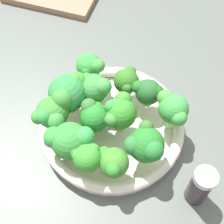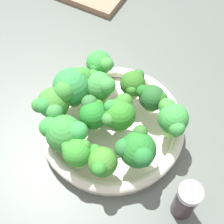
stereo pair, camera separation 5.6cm
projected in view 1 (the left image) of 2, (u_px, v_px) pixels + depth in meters
The scene contains 16 objects.
ground_plane at pixel (94, 147), 61.25cm from camera, with size 130.00×130.00×2.50cm, color #4E564F.
bowl at pixel (112, 126), 60.10cm from camera, with size 25.88×25.88×3.57cm.
broccoli_floret_0 at pixel (127, 81), 59.49cm from camera, with size 4.56×5.58×5.49cm.
broccoli_floret_1 at pixel (51, 115), 54.46cm from camera, with size 5.54×5.75×6.81cm.
broccoli_floret_2 at pixel (94, 116), 55.01cm from camera, with size 5.10×5.01×6.09cm.
broccoli_floret_3 at pixel (69, 92), 56.09cm from camera, with size 6.58×7.96×7.89cm.
broccoli_floret_4 at pixel (173, 109), 54.95cm from camera, with size 5.64×5.67×6.89cm.
broccoli_floret_5 at pixel (90, 67), 60.01cm from camera, with size 5.47×4.88×6.56cm.
broccoli_floret_6 at pixel (93, 88), 57.21cm from camera, with size 7.18×5.11×7.11cm.
broccoli_floret_7 at pixel (113, 163), 50.65cm from camera, with size 5.26×5.16×5.85cm.
broccoli_floret_8 at pixel (120, 112), 54.91cm from camera, with size 5.41×6.48×6.60cm.
broccoli_floret_9 at pixel (148, 92), 57.95cm from camera, with size 5.81×4.58×5.58cm.
broccoli_floret_10 at pixel (146, 145), 51.32cm from camera, with size 6.28×6.18×7.04cm.
broccoli_floret_11 at pixel (70, 140), 52.00cm from camera, with size 7.78×6.10×6.99cm.
broccoli_floret_12 at pixel (86, 157), 50.53cm from camera, with size 5.18×4.51×6.33cm.
pepper_shaker at pixel (200, 186), 51.39cm from camera, with size 3.60×3.60×8.67cm.
Camera 1 is at (-10.81, 25.38, 53.92)cm, focal length 53.40 mm.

